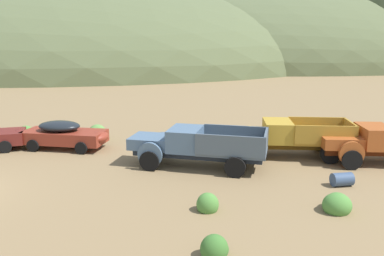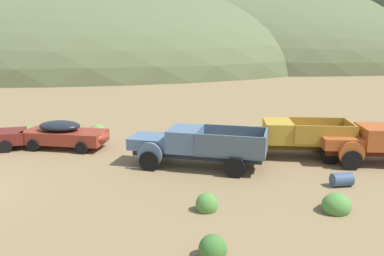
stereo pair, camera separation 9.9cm
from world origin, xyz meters
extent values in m
ellipsoid|color=#56603D|center=(-15.60, 76.51, 0.00)|extent=(115.40, 85.03, 34.41)
ellipsoid|color=#56603D|center=(29.48, 77.72, 0.00)|extent=(91.59, 61.38, 31.63)
ellipsoid|color=maroon|center=(0.35, 7.26, 0.75)|extent=(1.35, 1.65, 0.61)
cylinder|color=black|center=(-0.08, 6.22, 0.34)|extent=(0.71, 0.35, 0.68)
cylinder|color=black|center=(-0.51, 7.99, 0.34)|extent=(0.71, 0.35, 0.68)
cube|color=maroon|center=(2.92, 7.05, 0.68)|extent=(4.83, 2.72, 0.68)
ellipsoid|color=black|center=(2.65, 7.10, 1.28)|extent=(2.65, 2.06, 0.57)
ellipsoid|color=maroon|center=(4.92, 6.63, 0.75)|extent=(1.28, 1.64, 0.61)
cylinder|color=black|center=(4.11, 5.86, 0.34)|extent=(0.71, 0.33, 0.68)
cylinder|color=black|center=(4.48, 7.66, 0.34)|extent=(0.71, 0.33, 0.68)
cylinder|color=black|center=(1.35, 6.43, 0.34)|extent=(0.71, 0.33, 0.68)
cylinder|color=black|center=(1.72, 8.23, 0.34)|extent=(0.71, 0.33, 0.68)
cube|color=#262D39|center=(10.25, 3.60, 0.66)|extent=(6.31, 2.56, 0.36)
cube|color=slate|center=(8.02, 4.20, 1.11)|extent=(2.36, 2.19, 0.55)
cube|color=#B7B2A8|center=(7.13, 4.44, 1.09)|extent=(0.39, 1.18, 0.44)
cylinder|color=slate|center=(8.54, 5.13, 0.76)|extent=(1.21, 0.48, 1.20)
cylinder|color=slate|center=(8.01, 3.13, 0.76)|extent=(1.21, 0.48, 1.20)
cube|color=slate|center=(9.68, 3.76, 1.36)|extent=(1.92, 2.31, 1.05)
cube|color=black|center=(9.04, 3.93, 1.57)|extent=(0.49, 1.65, 0.59)
cube|color=#4D5B67|center=(11.91, 3.16, 0.90)|extent=(3.60, 2.83, 0.12)
cube|color=#4D5B67|center=(12.18, 4.17, 1.43)|extent=(3.09, 0.91, 0.95)
cube|color=#4D5B67|center=(11.64, 2.15, 1.43)|extent=(3.09, 0.91, 0.95)
cube|color=#4D5B67|center=(13.37, 2.77, 1.43)|extent=(0.64, 2.04, 0.95)
cylinder|color=black|center=(7.99, 3.08, 0.48)|extent=(1.00, 0.52, 0.96)
cylinder|color=black|center=(12.44, 4.14, 0.48)|extent=(1.00, 0.52, 0.96)
cylinder|color=black|center=(11.88, 2.04, 0.48)|extent=(1.00, 0.52, 0.96)
cube|color=#593D12|center=(15.10, 5.22, 0.66)|extent=(6.11, 1.62, 0.36)
cube|color=#B28928|center=(12.88, 5.45, 1.11)|extent=(2.08, 1.98, 0.55)
cube|color=#B7B2A8|center=(12.00, 5.54, 1.09)|extent=(0.21, 1.24, 0.44)
cylinder|color=#B28928|center=(13.24, 6.48, 0.76)|extent=(1.21, 0.30, 1.20)
cylinder|color=#B28928|center=(13.03, 4.36, 0.76)|extent=(1.21, 0.30, 1.20)
cube|color=#B28928|center=(14.53, 5.28, 1.36)|extent=(1.60, 2.20, 1.05)
cube|color=black|center=(13.90, 5.34, 1.57)|extent=(0.23, 1.75, 0.59)
cube|color=#A47826|center=(16.74, 5.05, 0.90)|extent=(3.26, 2.46, 0.12)
cube|color=#A47826|center=(16.85, 6.12, 1.43)|extent=(3.05, 0.41, 0.95)
cube|color=#A47826|center=(16.63, 3.98, 1.43)|extent=(3.05, 0.41, 0.95)
cube|color=#A47826|center=(18.20, 4.90, 1.43)|extent=(0.32, 2.15, 0.95)
cylinder|color=black|center=(13.25, 6.54, 0.48)|extent=(0.98, 0.38, 0.96)
cylinder|color=black|center=(13.02, 4.30, 0.48)|extent=(0.98, 0.38, 0.96)
cylinder|color=black|center=(17.11, 6.14, 0.48)|extent=(0.98, 0.38, 0.96)
cylinder|color=black|center=(16.88, 3.91, 0.48)|extent=(0.98, 0.38, 0.96)
cube|color=#A34C1E|center=(17.37, 4.09, 1.11)|extent=(2.04, 1.91, 0.55)
cube|color=#B7B2A8|center=(16.48, 4.15, 1.09)|extent=(0.17, 1.22, 0.44)
cylinder|color=#A34C1E|center=(17.70, 5.12, 0.76)|extent=(1.21, 0.27, 1.20)
cylinder|color=#A34C1E|center=(17.55, 3.02, 0.76)|extent=(1.21, 0.27, 1.20)
cube|color=#A34C1E|center=(19.03, 3.97, 1.36)|extent=(1.55, 2.13, 1.05)
cube|color=black|center=(18.40, 4.01, 1.57)|extent=(0.17, 1.73, 0.59)
cylinder|color=black|center=(17.71, 5.17, 0.48)|extent=(0.98, 0.35, 0.96)
cylinder|color=black|center=(17.55, 2.96, 0.48)|extent=(0.98, 0.35, 0.96)
cylinder|color=#384C6B|center=(16.28, 0.89, 0.29)|extent=(0.94, 0.69, 0.57)
ellipsoid|color=#4C8438|center=(10.36, -1.26, 0.15)|extent=(0.56, 0.51, 0.56)
ellipsoid|color=#4C8438|center=(10.42, -1.41, 0.24)|extent=(0.82, 0.74, 0.88)
ellipsoid|color=#3D702D|center=(10.50, -4.27, 0.15)|extent=(0.58, 0.52, 0.56)
ellipsoid|color=#3D702D|center=(10.52, -4.36, 0.15)|extent=(0.65, 0.58, 0.54)
ellipsoid|color=#3D702D|center=(10.41, -4.51, 0.24)|extent=(0.82, 0.74, 0.88)
ellipsoid|color=#4C8438|center=(-0.31, 9.22, 0.19)|extent=(0.92, 0.83, 0.71)
ellipsoid|color=#4C8438|center=(-0.11, 9.28, 0.29)|extent=(1.05, 0.94, 1.06)
ellipsoid|color=#5B8E42|center=(4.20, 8.81, 0.28)|extent=(1.10, 0.99, 1.03)
ellipsoid|color=#5B8E42|center=(4.32, 9.10, 0.32)|extent=(1.14, 1.03, 1.18)
ellipsoid|color=#4C8438|center=(15.19, -1.37, 0.22)|extent=(0.91, 0.82, 0.79)
ellipsoid|color=#4C8438|center=(15.09, -1.63, 0.25)|extent=(1.06, 0.95, 0.90)
camera|label=1|loc=(9.48, -14.78, 6.20)|focal=37.15mm
camera|label=2|loc=(9.58, -14.79, 6.20)|focal=37.15mm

